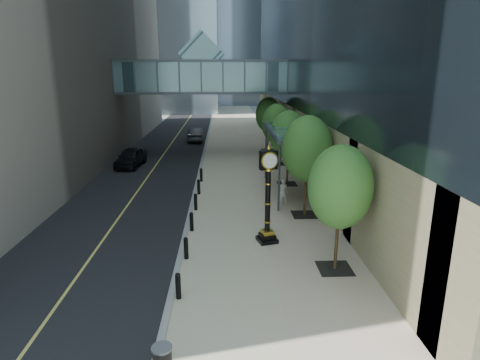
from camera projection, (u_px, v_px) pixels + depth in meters
name	position (u px, v px, depth m)	size (l,w,h in m)	color
ground	(255.00, 314.00, 13.78)	(320.00, 320.00, 0.00)	gray
road	(177.00, 135.00, 52.05)	(8.00, 180.00, 0.02)	black
sidewalk	(239.00, 134.00, 52.36)	(8.00, 180.00, 0.06)	#BBAF90
curb	(208.00, 134.00, 52.20)	(0.25, 180.00, 0.07)	gray
skywalk	(202.00, 74.00, 38.61)	(17.00, 4.20, 5.80)	slate
entrance_canopy	(292.00, 132.00, 26.30)	(3.00, 8.00, 4.38)	#383F44
bollard_row	(194.00, 212.00, 22.21)	(0.20, 16.20, 0.90)	black
street_trees	(289.00, 135.00, 28.25)	(2.78, 28.61, 5.71)	black
street_clock	(268.00, 202.00, 18.94)	(1.08, 1.08, 4.69)	black
pedestrian	(283.00, 192.00, 24.50)	(0.61, 0.40, 1.68)	beige
car_near	(131.00, 157.00, 34.72)	(1.87, 4.66, 1.59)	black
car_far	(196.00, 134.00, 47.20)	(1.66, 4.75, 1.56)	black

